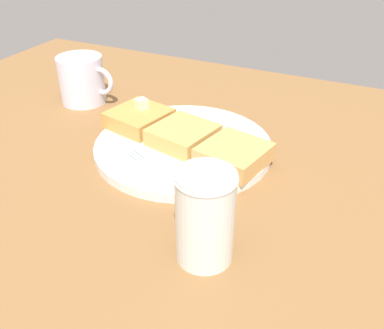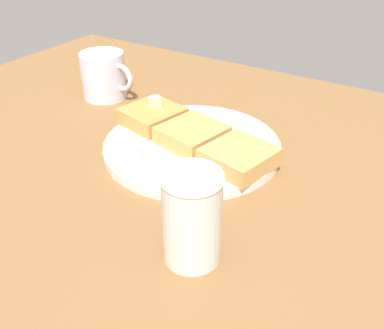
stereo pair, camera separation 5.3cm
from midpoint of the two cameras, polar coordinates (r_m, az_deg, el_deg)
The scene contains 9 objects.
table_surface at distance 62.01cm, azimuth -14.68°, elevation -2.36°, with size 98.60×98.60×2.70cm, color brown.
plate at distance 64.46cm, azimuth -3.53°, elevation 2.44°, with size 26.60×26.60×1.35cm.
toast_slice_left at distance 69.25cm, azimuth -9.26°, elevation 6.04°, with size 8.30×8.54×2.55cm, color #C98D43.
toast_slice_middle at distance 63.55cm, azimuth -3.58°, elevation 3.88°, with size 8.30×8.54×2.55cm, color tan.
toast_slice_right at distance 58.70cm, azimuth 3.08°, elevation 1.29°, with size 8.30×8.54×2.55cm, color tan.
butter_pat_primary at distance 68.96cm, azimuth -8.97°, elevation 7.92°, with size 1.72×1.55×1.72cm, color #F4E7AF.
fork at distance 57.18cm, azimuth -7.40°, elevation -1.19°, with size 14.98×8.38×0.36cm.
syrup_jar at distance 43.68cm, azimuth -1.75°, elevation -7.47°, with size 6.37×6.37×10.51cm.
coffee_mug at distance 82.23cm, azimuth -16.24°, elevation 10.76°, with size 10.94×8.13×8.54cm.
Camera 1 is at (32.97, -38.97, 35.68)cm, focal length 40.00 mm.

